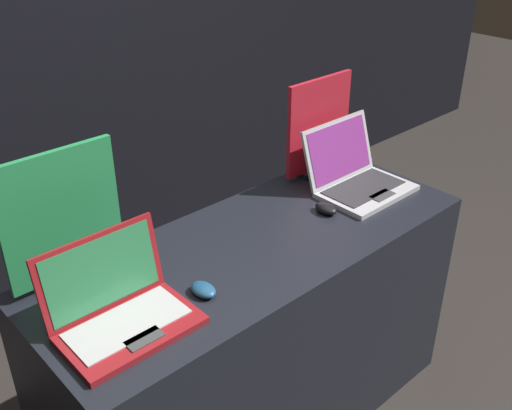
{
  "coord_description": "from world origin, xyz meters",
  "views": [
    {
      "loc": [
        -1.2,
        -0.99,
        2.01
      ],
      "look_at": [
        -0.01,
        0.32,
        1.02
      ],
      "focal_mm": 42.0,
      "sensor_mm": 36.0,
      "label": 1
    }
  ],
  "objects_px": {
    "mouse_front": "(203,290)",
    "promo_stand_back": "(318,129)",
    "laptop_front": "(119,307)",
    "mouse_back": "(326,208)",
    "promo_stand_front": "(62,221)",
    "laptop_back": "(356,175)"
  },
  "relations": [
    {
      "from": "mouse_front",
      "to": "mouse_back",
      "type": "relative_size",
      "value": 0.98
    },
    {
      "from": "laptop_back",
      "to": "promo_stand_back",
      "type": "height_order",
      "value": "promo_stand_back"
    },
    {
      "from": "laptop_front",
      "to": "mouse_back",
      "type": "distance_m",
      "value": 0.92
    },
    {
      "from": "mouse_front",
      "to": "promo_stand_back",
      "type": "bearing_deg",
      "value": 21.55
    },
    {
      "from": "laptop_front",
      "to": "promo_stand_back",
      "type": "relative_size",
      "value": 0.91
    },
    {
      "from": "mouse_front",
      "to": "laptop_back",
      "type": "height_order",
      "value": "laptop_back"
    },
    {
      "from": "laptop_front",
      "to": "mouse_back",
      "type": "height_order",
      "value": "laptop_front"
    },
    {
      "from": "promo_stand_front",
      "to": "promo_stand_back",
      "type": "height_order",
      "value": "promo_stand_front"
    },
    {
      "from": "laptop_back",
      "to": "laptop_front",
      "type": "bearing_deg",
      "value": -175.69
    },
    {
      "from": "promo_stand_front",
      "to": "mouse_back",
      "type": "distance_m",
      "value": 0.97
    },
    {
      "from": "laptop_back",
      "to": "promo_stand_back",
      "type": "relative_size",
      "value": 0.9
    },
    {
      "from": "mouse_front",
      "to": "promo_stand_front",
      "type": "xyz_separation_m",
      "value": [
        -0.26,
        0.35,
        0.19
      ]
    },
    {
      "from": "promo_stand_front",
      "to": "laptop_back",
      "type": "distance_m",
      "value": 1.18
    },
    {
      "from": "laptop_front",
      "to": "promo_stand_back",
      "type": "height_order",
      "value": "promo_stand_back"
    },
    {
      "from": "mouse_back",
      "to": "promo_stand_front",
      "type": "bearing_deg",
      "value": 163.87
    },
    {
      "from": "laptop_front",
      "to": "mouse_front",
      "type": "xyz_separation_m",
      "value": [
        0.26,
        -0.05,
        -0.04
      ]
    },
    {
      "from": "promo_stand_front",
      "to": "promo_stand_back",
      "type": "distance_m",
      "value": 1.15
    },
    {
      "from": "promo_stand_front",
      "to": "laptop_back",
      "type": "xyz_separation_m",
      "value": [
        1.15,
        -0.21,
        -0.15
      ]
    },
    {
      "from": "mouse_front",
      "to": "promo_stand_back",
      "type": "height_order",
      "value": "promo_stand_back"
    },
    {
      "from": "laptop_back",
      "to": "promo_stand_back",
      "type": "bearing_deg",
      "value": 90.0
    },
    {
      "from": "laptop_front",
      "to": "promo_stand_front",
      "type": "xyz_separation_m",
      "value": [
        -0.0,
        0.3,
        0.15
      ]
    },
    {
      "from": "laptop_front",
      "to": "promo_stand_back",
      "type": "xyz_separation_m",
      "value": [
        1.15,
        0.3,
        0.14
      ]
    }
  ]
}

